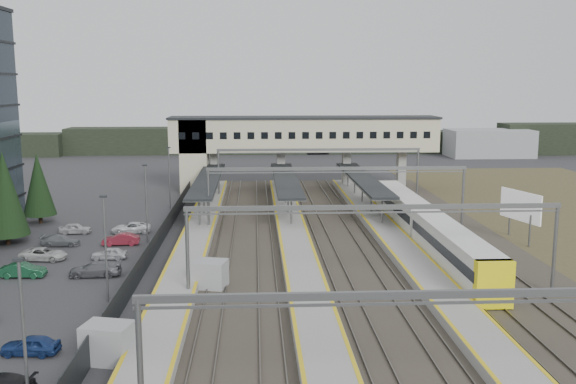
{
  "coord_description": "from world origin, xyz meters",
  "views": [
    {
      "loc": [
        3.1,
        -54.58,
        16.14
      ],
      "look_at": [
        6.78,
        16.72,
        4.0
      ],
      "focal_mm": 40.0,
      "sensor_mm": 36.0,
      "label": 1
    }
  ],
  "objects": [
    {
      "name": "ground",
      "position": [
        0.0,
        0.0,
        0.0
      ],
      "size": [
        220.0,
        220.0,
        0.0
      ],
      "primitive_type": "plane",
      "color": "#2B2B2D",
      "rests_on": "ground"
    },
    {
      "name": "footbridge",
      "position": [
        7.7,
        42.0,
        7.93
      ],
      "size": [
        40.4,
        6.4,
        11.2
      ],
      "color": "beige",
      "rests_on": "ground"
    },
    {
      "name": "gantries",
      "position": [
        12.0,
        3.0,
        6.0
      ],
      "size": [
        28.4,
        62.28,
        7.17
      ],
      "color": "slate",
      "rests_on": "ground"
    },
    {
      "name": "treeline_far",
      "position": [
        23.81,
        92.28,
        2.95
      ],
      "size": [
        170.0,
        19.0,
        7.0
      ],
      "color": "black",
      "rests_on": "ground"
    },
    {
      "name": "relay_cabin_far",
      "position": [
        -0.55,
        -5.47,
        1.16
      ],
      "size": [
        2.96,
        2.65,
        2.32
      ],
      "color": "gray",
      "rests_on": "ground"
    },
    {
      "name": "relay_cabin_near",
      "position": [
        -5.62,
        -18.59,
        1.14
      ],
      "size": [
        3.14,
        2.6,
        2.29
      ],
      "color": "gray",
      "rests_on": "ground"
    },
    {
      "name": "lampposts",
      "position": [
        -8.0,
        1.25,
        4.34
      ],
      "size": [
        0.5,
        53.25,
        8.07
      ],
      "color": "slate",
      "rests_on": "ground"
    },
    {
      "name": "rail_corridor",
      "position": [
        9.34,
        5.0,
        0.29
      ],
      "size": [
        34.0,
        90.0,
        0.92
      ],
      "color": "#312E25",
      "rests_on": "ground"
    },
    {
      "name": "train",
      "position": [
        20.0,
        7.01,
        1.97
      ],
      "size": [
        2.76,
        38.28,
        3.47
      ],
      "color": "silver",
      "rests_on": "ground"
    },
    {
      "name": "canopies",
      "position": [
        7.0,
        27.0,
        3.92
      ],
      "size": [
        23.1,
        30.0,
        3.28
      ],
      "color": "black",
      "rests_on": "ground"
    },
    {
      "name": "fence",
      "position": [
        -6.5,
        5.0,
        1.0
      ],
      "size": [
        0.08,
        90.0,
        2.0
      ],
      "color": "#26282B",
      "rests_on": "ground"
    },
    {
      "name": "car_park",
      "position": [
        -13.55,
        -7.12,
        0.6
      ],
      "size": [
        10.5,
        44.72,
        1.26
      ],
      "color": "#98979B",
      "rests_on": "ground"
    },
    {
      "name": "billboard",
      "position": [
        30.28,
        8.68,
        3.53
      ],
      "size": [
        1.89,
        5.92,
        5.23
      ],
      "color": "slate",
      "rests_on": "ground"
    }
  ]
}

